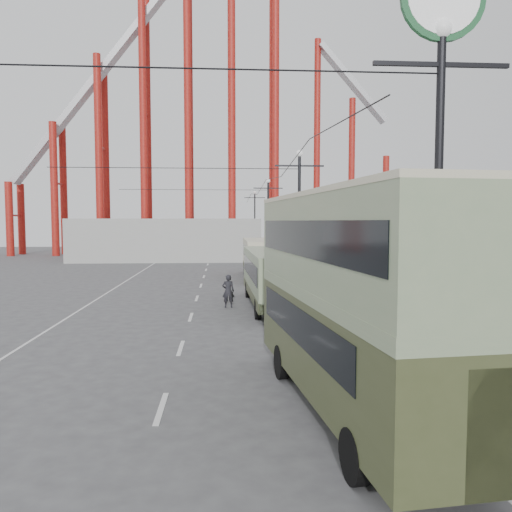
{
  "coord_description": "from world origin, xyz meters",
  "views": [
    {
      "loc": [
        0.55,
        -14.4,
        4.71
      ],
      "look_at": [
        2.22,
        10.01,
        3.0
      ],
      "focal_mm": 35.0,
      "sensor_mm": 36.0,
      "label": 1
    }
  ],
  "objects": [
    {
      "name": "fairground_shed",
      "position": [
        -6.0,
        47.0,
        2.5
      ],
      "size": [
        22.0,
        10.0,
        5.0
      ],
      "primitive_type": "cube",
      "color": "#9B9C97",
      "rests_on": "ground"
    },
    {
      "name": "lamp_post_mid",
      "position": [
        5.6,
        18.0,
        4.68
      ],
      "size": [
        3.2,
        0.44,
        9.32
      ],
      "color": "black",
      "rests_on": "ground"
    },
    {
      "name": "road_markings",
      "position": [
        -0.86,
        19.7,
        0.01
      ],
      "size": [
        12.52,
        120.0,
        0.01
      ],
      "color": "silver",
      "rests_on": "ground"
    },
    {
      "name": "single_decker_green",
      "position": [
        3.31,
        12.92,
        1.73
      ],
      "size": [
        2.67,
        10.88,
        3.07
      ],
      "rotation": [
        0.0,
        0.0,
        0.02
      ],
      "color": "gray",
      "rests_on": "ground"
    },
    {
      "name": "double_decker_bus",
      "position": [
        3.73,
        -2.55,
        3.04
      ],
      "size": [
        3.53,
        10.31,
        5.43
      ],
      "rotation": [
        0.0,
        0.0,
        0.1
      ],
      "color": "#393F22",
      "rests_on": "ground"
    },
    {
      "name": "pedestrian",
      "position": [
        0.88,
        12.64,
        0.91
      ],
      "size": [
        0.66,
        0.44,
        1.81
      ],
      "primitive_type": "imported",
      "rotation": [
        0.0,
        0.0,
        3.15
      ],
      "color": "black",
      "rests_on": "ground"
    },
    {
      "name": "ground",
      "position": [
        0.0,
        0.0,
        0.0
      ],
      "size": [
        160.0,
        160.0,
        0.0
      ],
      "primitive_type": "plane",
      "color": "#474749",
      "rests_on": "ground"
    },
    {
      "name": "roller_coaster",
      "position": [
        -2.49,
        56.89,
        22.92
      ],
      "size": [
        52.95,
        5.0,
        55.48
      ],
      "color": "maroon",
      "rests_on": "ground"
    },
    {
      "name": "lamp_post_distant",
      "position": [
        5.6,
        62.0,
        4.68
      ],
      "size": [
        3.2,
        0.44,
        9.32
      ],
      "color": "black",
      "rests_on": "ground"
    },
    {
      "name": "lamp_post_near",
      "position": [
        5.6,
        -3.0,
        7.86
      ],
      "size": [
        3.2,
        0.44,
        10.8
      ],
      "color": "black",
      "rests_on": "ground"
    },
    {
      "name": "single_decker_cream",
      "position": [
        3.75,
        26.82,
        1.79
      ],
      "size": [
        2.69,
        10.27,
        3.19
      ],
      "rotation": [
        0.0,
        0.0,
        -0.01
      ],
      "color": "beige",
      "rests_on": "ground"
    },
    {
      "name": "lamp_post_far",
      "position": [
        5.6,
        40.0,
        4.68
      ],
      "size": [
        3.2,
        0.44,
        9.32
      ],
      "color": "black",
      "rests_on": "ground"
    }
  ]
}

